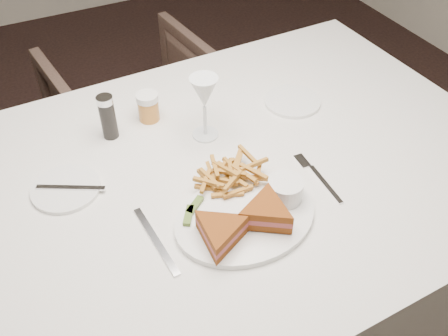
% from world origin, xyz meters
% --- Properties ---
extents(table, '(1.54, 1.05, 0.75)m').
position_xyz_m(table, '(0.40, -0.16, 0.38)').
color(table, silver).
rests_on(table, ground).
extents(chair_far, '(0.69, 0.66, 0.65)m').
position_xyz_m(chair_far, '(0.47, 0.73, 0.32)').
color(chair_far, '#4B372E').
rests_on(chair_far, ground).
extents(table_setting, '(0.82, 0.62, 0.18)m').
position_xyz_m(table_setting, '(0.39, -0.22, 0.79)').
color(table_setting, white).
rests_on(table_setting, table).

